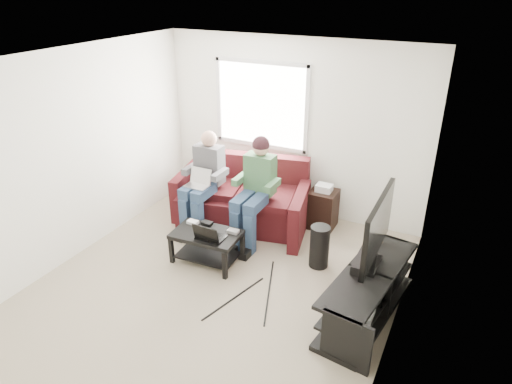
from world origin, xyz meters
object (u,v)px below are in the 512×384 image
end_table (323,208)px  tv (377,229)px  coffee_table (207,240)px  tv_stand (367,295)px  subwoofer (319,247)px  sofa (242,200)px

end_table → tv: bearing=-55.0°
coffee_table → tv_stand: size_ratio=0.51×
coffee_table → tv: bearing=0.1°
coffee_table → tv: 2.18m
tv_stand → subwoofer: size_ratio=3.10×
sofa → coffee_table: 1.15m
tv → subwoofer: 1.19m
tv_stand → end_table: size_ratio=2.57×
sofa → end_table: 1.18m
tv → coffee_table: bearing=-179.9°
coffee_table → end_table: end_table is taller
coffee_table → tv: (2.07, 0.00, 0.70)m
coffee_table → subwoofer: 1.42m
coffee_table → end_table: size_ratio=1.31×
subwoofer → end_table: (-0.29, 0.96, 0.02)m
sofa → end_table: (1.12, 0.37, -0.04)m
sofa → subwoofer: sofa is taller
tv_stand → subwoofer: (-0.76, 0.64, 0.03)m
coffee_table → tv: tv is taller
tv_stand → sofa: bearing=150.4°
tv → tv_stand: bearing=-88.5°
tv → end_table: tv is taller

